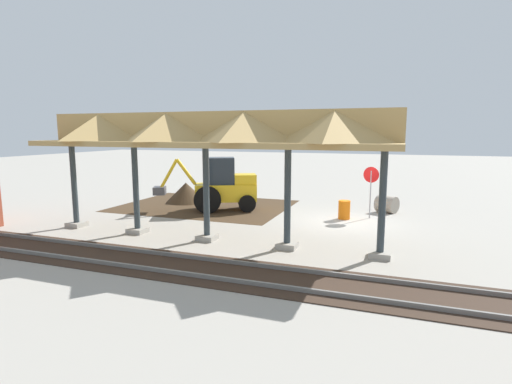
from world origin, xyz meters
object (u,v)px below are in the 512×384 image
Objects in this scene: stop_sign at (371,181)px; traffic_barrel at (344,210)px; backhoe at (223,187)px; concrete_pipe at (387,204)px.

stop_sign reaches higher than traffic_barrel.
backhoe is 5.88× the size of traffic_barrel.
concrete_pipe is 2.99m from traffic_barrel.
backhoe is 8.60m from concrete_pipe.
traffic_barrel is at bearing 179.96° from backhoe.
concrete_pipe is at bearing -164.12° from backhoe.
stop_sign is 2.32m from concrete_pipe.
backhoe reaches higher than stop_sign.
backhoe reaches higher than concrete_pipe.
backhoe is 6.43m from traffic_barrel.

